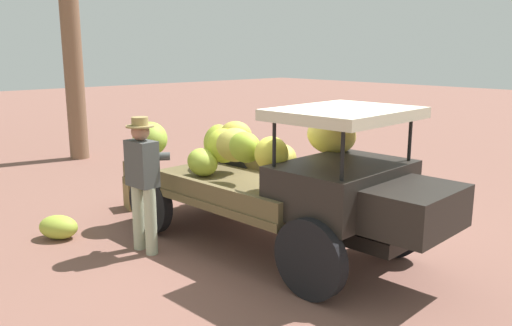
{
  "coord_description": "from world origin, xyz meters",
  "views": [
    {
      "loc": [
        4.5,
        -4.66,
        2.47
      ],
      "look_at": [
        -0.34,
        -0.25,
        1.05
      ],
      "focal_mm": 36.42,
      "sensor_mm": 36.0,
      "label": 1
    }
  ],
  "objects_px": {
    "truck": "(284,177)",
    "farmer": "(143,176)",
    "wooden_crate": "(142,194)",
    "loose_banana_bunch": "(58,227)"
  },
  "relations": [
    {
      "from": "truck",
      "to": "loose_banana_bunch",
      "type": "relative_size",
      "value": 8.55
    },
    {
      "from": "truck",
      "to": "loose_banana_bunch",
      "type": "bearing_deg",
      "value": -142.52
    },
    {
      "from": "farmer",
      "to": "loose_banana_bunch",
      "type": "relative_size",
      "value": 3.2
    },
    {
      "from": "farmer",
      "to": "wooden_crate",
      "type": "bearing_deg",
      "value": 56.68
    },
    {
      "from": "wooden_crate",
      "to": "loose_banana_bunch",
      "type": "height_order",
      "value": "wooden_crate"
    },
    {
      "from": "truck",
      "to": "loose_banana_bunch",
      "type": "height_order",
      "value": "truck"
    },
    {
      "from": "farmer",
      "to": "truck",
      "type": "bearing_deg",
      "value": -44.24
    },
    {
      "from": "truck",
      "to": "farmer",
      "type": "bearing_deg",
      "value": -133.01
    },
    {
      "from": "truck",
      "to": "wooden_crate",
      "type": "bearing_deg",
      "value": -175.42
    },
    {
      "from": "wooden_crate",
      "to": "loose_banana_bunch",
      "type": "distance_m",
      "value": 1.66
    }
  ]
}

